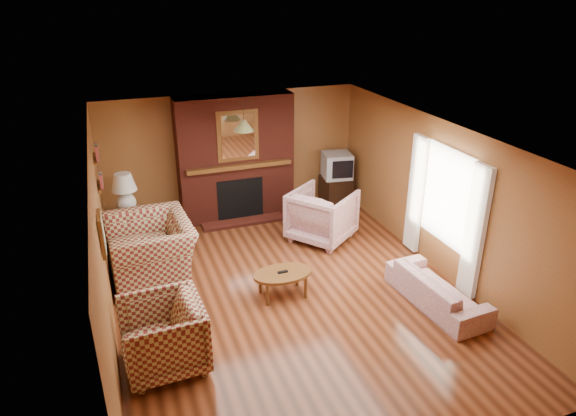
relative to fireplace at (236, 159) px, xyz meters
name	(u,v)px	position (x,y,z in m)	size (l,w,h in m)	color
floor	(289,293)	(0.00, -2.98, -1.18)	(6.50, 6.50, 0.00)	#441E0E
ceiling	(289,138)	(0.00, -2.98, 1.22)	(6.50, 6.50, 0.00)	white
wall_back	(232,154)	(0.00, 0.27, 0.02)	(6.50, 6.50, 0.00)	#9B612F
wall_front	(418,371)	(0.00, -6.23, 0.02)	(6.50, 6.50, 0.00)	#9B612F
wall_left	(102,249)	(-2.50, -2.98, 0.02)	(6.50, 6.50, 0.00)	#9B612F
wall_right	(440,197)	(2.50, -2.98, 0.02)	(6.50, 6.50, 0.00)	#9B612F
fireplace	(236,159)	(0.00, 0.00, 0.00)	(2.20, 0.82, 2.40)	#571C13
window_right	(444,207)	(2.45, -3.18, -0.06)	(0.10, 1.85, 2.00)	beige
bookshelf	(98,167)	(-2.44, -1.08, 0.48)	(0.09, 0.55, 0.71)	brown
botanical_print	(102,234)	(-2.47, -3.28, 0.37)	(0.05, 0.40, 0.50)	brown
pendant_light	(244,126)	(0.00, -0.68, 0.82)	(0.36, 0.36, 0.48)	black
plaid_loveseat	(151,249)	(-1.85, -1.75, -0.72)	(1.42, 1.24, 0.93)	maroon
plaid_armchair	(163,336)	(-1.95, -3.96, -0.74)	(0.93, 0.96, 0.87)	maroon
floral_sofa	(437,289)	(1.90, -3.97, -0.94)	(1.67, 0.65, 0.49)	beige
floral_armchair	(322,215)	(1.16, -1.51, -0.71)	(1.00, 1.03, 0.94)	beige
coffee_table	(283,275)	(-0.11, -3.01, -0.84)	(0.88, 0.55, 0.41)	brown
side_table	(130,228)	(-2.10, -0.53, -0.87)	(0.47, 0.47, 0.62)	brown
table_lamp	(125,191)	(-2.10, -0.53, -0.17)	(0.43, 0.43, 0.70)	silver
tv_stand	(336,191)	(2.05, -0.18, -0.87)	(0.57, 0.52, 0.62)	black
crt_tv	(337,165)	(2.05, -0.19, -0.31)	(0.63, 0.63, 0.51)	#A7AAAF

